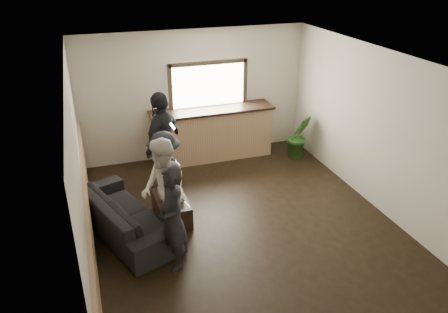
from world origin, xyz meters
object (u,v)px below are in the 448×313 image
object	(u,v)px
person_d	(163,142)
bar_counter	(212,131)
person_a	(172,219)
cup_b	(182,199)
cup_a	(165,192)
coffee_table	(172,209)
person_b	(164,191)
sofa	(125,215)
potted_plant	(299,136)
person_c	(165,174)

from	to	relation	value
person_d	bar_counter	bearing A→B (deg)	168.46
bar_counter	person_a	bearing A→B (deg)	-115.63
cup_b	cup_a	bearing A→B (deg)	125.23
coffee_table	cup_b	xyz separation A→B (m)	(0.16, -0.15, 0.26)
person_b	person_d	world-z (taller)	person_d
cup_b	person_a	xyz separation A→B (m)	(-0.38, -1.06, 0.34)
sofa	person_a	distance (m)	1.31
person_a	person_b	distance (m)	0.74
bar_counter	potted_plant	distance (m)	1.94
person_b	cup_a	bearing A→B (deg)	162.28
bar_counter	cup_a	world-z (taller)	bar_counter
sofa	person_b	xyz separation A→B (m)	(0.61, -0.34, 0.52)
cup_b	bar_counter	bearing A→B (deg)	61.85
potted_plant	cup_a	bearing A→B (deg)	-156.24
person_b	person_c	bearing A→B (deg)	160.43
sofa	coffee_table	size ratio (longest dim) A/B	2.47
cup_a	person_c	xyz separation A→B (m)	(0.04, 0.07, 0.31)
person_c	person_d	world-z (taller)	person_d
coffee_table	cup_a	distance (m)	0.31
sofa	person_c	size ratio (longest dim) A/B	1.49
cup_a	cup_b	xyz separation A→B (m)	(0.22, -0.32, -0.00)
bar_counter	cup_a	distance (m)	2.52
cup_a	person_b	xyz separation A→B (m)	(-0.13, -0.63, 0.39)
bar_counter	person_d	bearing A→B (deg)	-139.94
coffee_table	person_c	world-z (taller)	person_c
sofa	coffee_table	distance (m)	0.82
potted_plant	person_b	size ratio (longest dim) A/B	0.58
person_b	person_d	size ratio (longest dim) A/B	0.87
person_b	person_d	xyz separation A→B (m)	(0.31, 1.58, 0.13)
bar_counter	person_b	xyz separation A→B (m)	(-1.61, -2.67, 0.21)
person_c	coffee_table	bearing A→B (deg)	15.47
person_a	cup_a	bearing A→B (deg)	165.80
coffee_table	person_a	distance (m)	1.36
person_a	sofa	bearing A→B (deg)	-159.52
bar_counter	person_b	world-z (taller)	bar_counter
coffee_table	cup_b	distance (m)	0.33
cup_b	potted_plant	size ratio (longest dim) A/B	0.11
coffee_table	cup_a	world-z (taller)	cup_a
cup_a	person_b	distance (m)	0.75
sofa	person_b	size ratio (longest dim) A/B	1.34
coffee_table	person_c	distance (m)	0.61
coffee_table	cup_b	bearing A→B (deg)	-43.08
person_c	bar_counter	bearing A→B (deg)	152.39
bar_counter	potted_plant	world-z (taller)	bar_counter
potted_plant	person_a	distance (m)	4.51
bar_counter	person_c	size ratio (longest dim) A/B	1.75
coffee_table	person_a	world-z (taller)	person_a
potted_plant	person_b	world-z (taller)	person_b
person_c	person_d	distance (m)	0.91
cup_a	potted_plant	xyz separation A→B (m)	(3.33, 1.47, 0.03)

